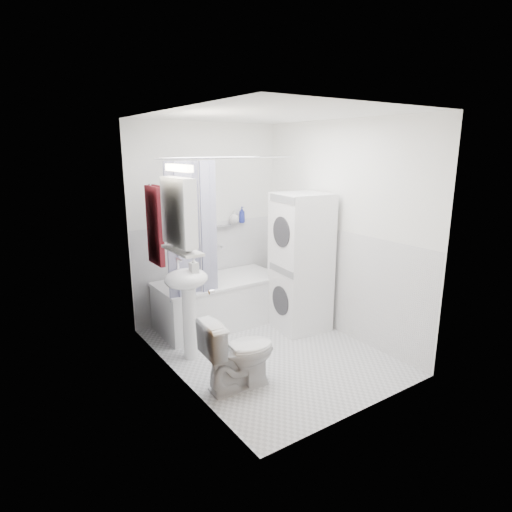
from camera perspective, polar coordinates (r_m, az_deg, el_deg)
floor at (r=4.67m, az=1.59°, el=-12.50°), size 2.60×2.60×0.00m
room_walls at (r=4.21m, az=1.73°, el=5.88°), size 2.60×2.60×2.60m
wainscot at (r=4.66m, az=-0.47°, el=-4.54°), size 1.98×2.58×2.58m
door at (r=3.38m, az=-5.98°, el=-4.79°), size 0.05×2.00×2.00m
bathtub at (r=5.22m, az=-4.94°, el=-5.81°), size 1.49×0.71×0.57m
tub_spout at (r=5.43m, az=-4.94°, el=1.31°), size 0.04×0.12×0.04m
curtain_rod at (r=4.66m, az=-3.57°, el=12.99°), size 1.67×0.02×0.02m
shower_curtain at (r=4.52m, az=-8.48°, el=3.25°), size 0.55×0.02×1.45m
sink at (r=4.30m, az=-9.14°, el=-4.86°), size 0.44×0.37×1.04m
medicine_cabinet at (r=3.84m, az=-10.23°, el=6.03°), size 0.13×0.50×0.71m
shelf at (r=3.91m, az=-9.80°, el=0.76°), size 0.18×0.54×0.02m
shower_caddy at (r=5.40m, az=-4.48°, el=4.05°), size 0.22×0.06×0.02m
towel at (r=4.33m, az=-13.34°, el=4.19°), size 0.07×0.33×0.80m
washer_dryer at (r=4.99m, az=5.96°, el=-0.88°), size 0.63×0.63×1.61m
toilet at (r=3.89m, az=-2.28°, el=-12.75°), size 0.70×0.42×0.66m
soap_pump at (r=4.18m, az=-8.27°, el=-1.87°), size 0.08×0.17×0.08m
shelf_bottle at (r=3.77m, az=-8.88°, el=1.03°), size 0.07×0.18×0.07m
shelf_cup at (r=4.01m, az=-10.55°, el=1.96°), size 0.10×0.09×0.10m
shampoo_a at (r=5.47m, az=-2.95°, el=5.01°), size 0.13×0.17×0.13m
shampoo_b at (r=5.53m, az=-1.88°, el=4.87°), size 0.08×0.21×0.08m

